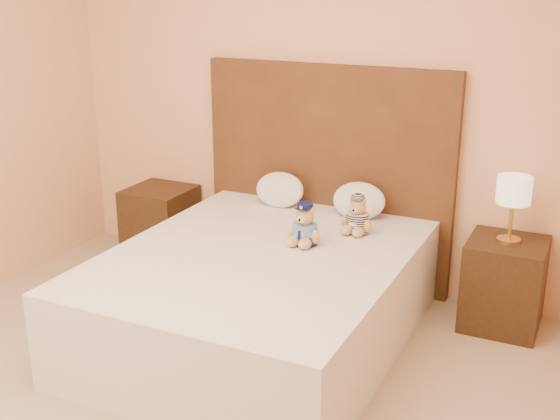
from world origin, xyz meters
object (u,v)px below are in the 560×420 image
Objects in this scene: nightstand_left at (161,224)px; teddy_prisoner at (357,215)px; pillow_left at (280,188)px; pillow_right at (359,199)px; lamp at (514,193)px; teddy_police at (305,224)px; bed at (259,297)px; nightstand_right at (504,284)px.

teddy_prisoner is at bearing -8.68° from nightstand_left.
pillow_right is at bearing 0.00° from pillow_left.
lamp is at bearing -1.13° from pillow_left.
pillow_left is (-0.45, 0.59, -0.00)m from teddy_police.
pillow_left is at bearing 108.09° from bed.
lamp reaches higher than pillow_left.
pillow_right reaches higher than nightstand_left.
pillow_right is (0.57, 0.00, 0.00)m from pillow_left.
bed is 0.78m from teddy_prisoner.
nightstand_left is 1.59m from teddy_police.
bed is 0.50m from teddy_police.
bed is 0.96m from pillow_left.
teddy_prisoner reaches higher than nightstand_left.
teddy_prisoner is 0.66× the size of pillow_left.
pillow_left is at bearing 161.65° from teddy_prisoner.
pillow_right is (0.30, 0.83, 0.40)m from bed.
nightstand_right is 0.98m from teddy_prisoner.
lamp is 1.73× the size of teddy_prisoner.
teddy_prisoner is 0.66× the size of pillow_right.
pillow_left is at bearing 132.16° from teddy_police.
teddy_prisoner is 0.29m from pillow_right.
lamp is 0.97m from pillow_right.
nightstand_right is at bearing -1.81° from pillow_right.
bed is at bearing -109.77° from pillow_right.
teddy_police is at bearing -118.94° from teddy_prisoner.
teddy_prisoner is at bearing -163.82° from lamp.
nightstand_left is 1.57× the size of pillow_left.
bed is 1.48m from nightstand_left.
pillow_right reaches higher than bed.
teddy_prisoner is at bearing -163.82° from nightstand_right.
pillow_left is (-1.52, 0.03, -0.17)m from lamp.
lamp reaches higher than pillow_right.
pillow_left is (0.98, 0.03, 0.40)m from nightstand_left.
nightstand_left is at bearing -178.89° from pillow_right.
nightstand_right is 1.27m from teddy_police.
bed is 5.00× the size of lamp.
pillow_right is (1.55, 0.03, 0.40)m from nightstand_left.
lamp is (1.25, 0.80, 0.57)m from bed.
lamp is 1.60× the size of teddy_police.
lamp is 1.53m from pillow_left.
pillow_left is 1.00× the size of pillow_right.
nightstand_left is at bearing 147.38° from bed.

